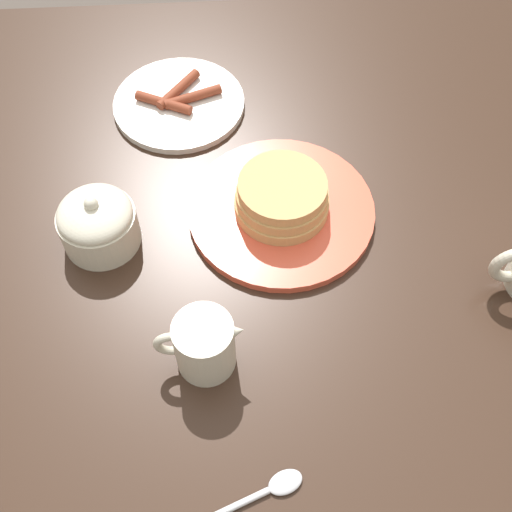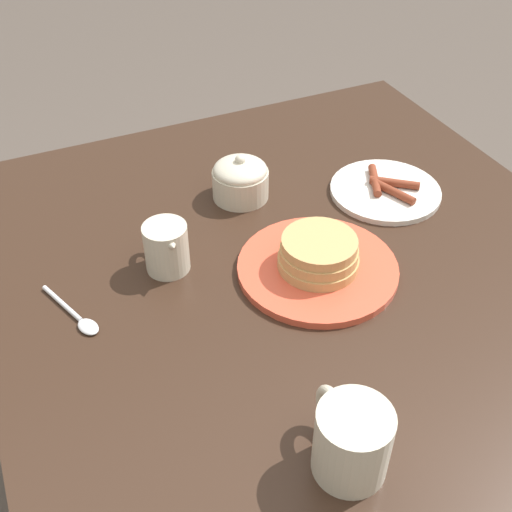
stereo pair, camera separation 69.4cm
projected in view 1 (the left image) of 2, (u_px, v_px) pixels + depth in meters
The scene contains 7 objects.
ground_plane at pixel (286, 418), 1.47m from camera, with size 8.00×8.00×0.00m, color #51473F.
dining_table at pixel (303, 274), 0.94m from camera, with size 1.11×0.93×0.76m.
pancake_plate at pixel (282, 204), 0.82m from camera, with size 0.24×0.24×0.06m.
side_plate_bacon at pixel (179, 103), 0.94m from camera, with size 0.19×0.19×0.02m.
creamer_pitcher at pixel (205, 344), 0.69m from camera, with size 0.10×0.07×0.08m.
sugar_bowl at pixel (98, 223), 0.78m from camera, with size 0.10×0.10×0.08m.
spoon at pixel (263, 493), 0.64m from camera, with size 0.13×0.06×0.01m.
Camera 1 is at (0.10, 0.49, 1.43)m, focal length 45.00 mm.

